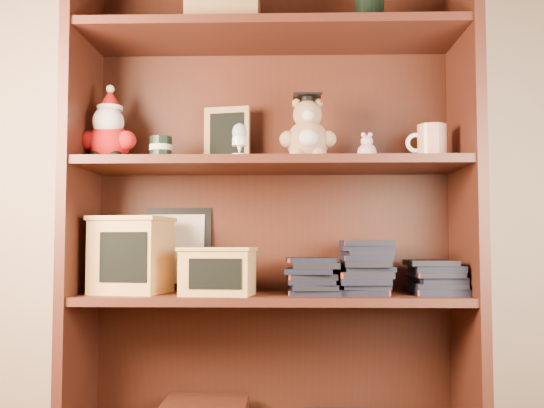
{
  "coord_description": "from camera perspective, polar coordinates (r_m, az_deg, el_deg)",
  "views": [
    {
      "loc": [
        0.11,
        -0.62,
        0.7
      ],
      "look_at": [
        0.06,
        1.3,
        0.82
      ],
      "focal_mm": 42.0,
      "sensor_mm": 36.0,
      "label": 1
    }
  ],
  "objects": [
    {
      "name": "santa_plush",
      "position": [
        2.02,
        -14.4,
        6.22
      ],
      "size": [
        0.18,
        0.13,
        0.25
      ],
      "color": "#A50F0F",
      "rests_on": "shelf_upper"
    },
    {
      "name": "shelf_upper",
      "position": [
        1.94,
        0.0,
        3.47
      ],
      "size": [
        1.14,
        0.33,
        0.02
      ],
      "color": "#471F14",
      "rests_on": "ground"
    },
    {
      "name": "grad_teddy_bear",
      "position": [
        1.94,
        3.22,
        6.19
      ],
      "size": [
        0.17,
        0.15,
        0.21
      ],
      "color": "#A87F59",
      "rests_on": "shelf_upper"
    },
    {
      "name": "shelf_lower",
      "position": [
        1.93,
        0.0,
        -8.4
      ],
      "size": [
        1.14,
        0.33,
        0.02
      ],
      "color": "#471F14",
      "rests_on": "ground"
    },
    {
      "name": "certificate_frame",
      "position": [
        2.09,
        -8.42,
        -3.98
      ],
      "size": [
        0.21,
        0.05,
        0.27
      ],
      "color": "black",
      "rests_on": "shelf_lower"
    },
    {
      "name": "pink_figurine",
      "position": [
        1.96,
        8.5,
        4.82
      ],
      "size": [
        0.06,
        0.06,
        0.09
      ],
      "color": "#D4A8A3",
      "rests_on": "shelf_upper"
    },
    {
      "name": "teachers_tin",
      "position": [
        1.98,
        -9.94,
        4.88
      ],
      "size": [
        0.07,
        0.07,
        0.08
      ],
      "color": "black",
      "rests_on": "shelf_upper"
    },
    {
      "name": "egg_cup",
      "position": [
        1.88,
        -2.93,
        5.81
      ],
      "size": [
        0.05,
        0.05,
        0.1
      ],
      "color": "white",
      "rests_on": "shelf_upper"
    },
    {
      "name": "pencils_box",
      "position": [
        1.87,
        -4.87,
        -5.98
      ],
      "size": [
        0.23,
        0.18,
        0.14
      ],
      "color": "tan",
      "rests_on": "shelf_lower"
    },
    {
      "name": "teacher_mug",
      "position": [
        1.99,
        14.08,
        5.34
      ],
      "size": [
        0.12,
        0.09,
        0.11
      ],
      "color": "silver",
      "rests_on": "shelf_upper"
    },
    {
      "name": "book_stack_right",
      "position": [
        1.97,
        14.33,
        -6.43
      ],
      "size": [
        0.14,
        0.2,
        0.1
      ],
      "color": "black",
      "rests_on": "shelf_lower"
    },
    {
      "name": "book_stack_left",
      "position": [
        1.93,
        3.76,
        -6.36
      ],
      "size": [
        0.14,
        0.2,
        0.11
      ],
      "color": "black",
      "rests_on": "shelf_lower"
    },
    {
      "name": "chalkboard_plaque",
      "position": [
        2.08,
        -4.05,
        5.96
      ],
      "size": [
        0.15,
        0.09,
        0.19
      ],
      "color": "#9E7547",
      "rests_on": "shelf_upper"
    },
    {
      "name": "book_stack_mid",
      "position": [
        1.94,
        8.19,
        -5.61
      ],
      "size": [
        0.14,
        0.2,
        0.16
      ],
      "color": "black",
      "rests_on": "shelf_lower"
    },
    {
      "name": "treats_box",
      "position": [
        1.98,
        -12.44,
        -4.44
      ],
      "size": [
        0.24,
        0.24,
        0.23
      ],
      "color": "tan",
      "rests_on": "shelf_lower"
    },
    {
      "name": "bookcase",
      "position": [
        1.97,
        -0.04,
        -1.29
      ],
      "size": [
        1.2,
        0.35,
        1.6
      ],
      "color": "#471F14",
      "rests_on": "ground"
    }
  ]
}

